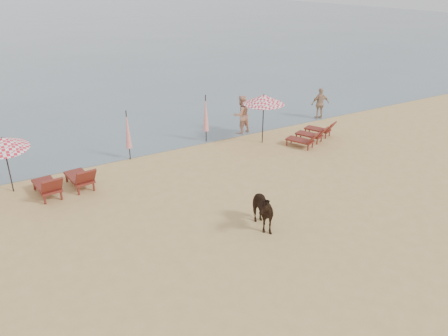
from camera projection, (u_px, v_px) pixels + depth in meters
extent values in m
plane|color=tan|center=(318.00, 271.00, 11.71)|extent=(120.00, 120.00, 0.00)
cube|color=#51606B|center=(2.00, 20.00, 74.66)|extent=(160.00, 140.00, 0.06)
cube|color=maroon|center=(47.00, 185.00, 15.57)|extent=(0.84, 1.56, 0.09)
cube|color=maroon|center=(52.00, 186.00, 14.86)|extent=(0.74, 0.56, 0.66)
cube|color=maroon|center=(79.00, 177.00, 16.21)|extent=(0.84, 1.56, 0.09)
cube|color=maroon|center=(86.00, 177.00, 15.49)|extent=(0.74, 0.56, 0.66)
cube|color=maroon|center=(300.00, 140.00, 19.98)|extent=(1.00, 1.34, 0.07)
cube|color=maroon|center=(313.00, 138.00, 19.54)|extent=(0.68, 0.59, 0.53)
cube|color=maroon|center=(309.00, 135.00, 20.69)|extent=(1.00, 1.34, 0.07)
cube|color=maroon|center=(322.00, 132.00, 20.24)|extent=(0.68, 0.59, 0.53)
cube|color=maroon|center=(318.00, 129.00, 21.40)|extent=(1.00, 1.34, 0.07)
cube|color=maroon|center=(331.00, 127.00, 20.95)|extent=(0.68, 0.59, 0.53)
cylinder|color=black|center=(8.00, 167.00, 15.59)|extent=(0.05, 0.05, 1.94)
cone|color=red|center=(3.00, 143.00, 15.21)|extent=(1.71, 1.75, 0.58)
sphere|color=black|center=(2.00, 138.00, 15.13)|extent=(0.07, 0.07, 0.07)
cylinder|color=black|center=(263.00, 121.00, 20.13)|extent=(0.05, 0.05, 2.14)
cone|color=red|center=(264.00, 99.00, 19.72)|extent=(1.90, 1.90, 0.43)
sphere|color=black|center=(264.00, 95.00, 19.64)|extent=(0.08, 0.08, 0.08)
cylinder|color=black|center=(128.00, 135.00, 18.29)|extent=(0.05, 0.05, 2.17)
cone|color=red|center=(128.00, 130.00, 18.18)|extent=(0.26, 0.26, 1.63)
cylinder|color=black|center=(206.00, 119.00, 20.22)|extent=(0.05, 0.05, 2.27)
cone|color=red|center=(206.00, 113.00, 20.11)|extent=(0.28, 0.28, 1.70)
imported|color=black|center=(259.00, 209.00, 13.45)|extent=(0.95, 1.63, 1.29)
imported|color=#D79E86|center=(241.00, 115.00, 21.41)|extent=(1.00, 0.82, 1.91)
imported|color=tan|center=(320.00, 104.00, 23.61)|extent=(1.08, 0.69, 1.71)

